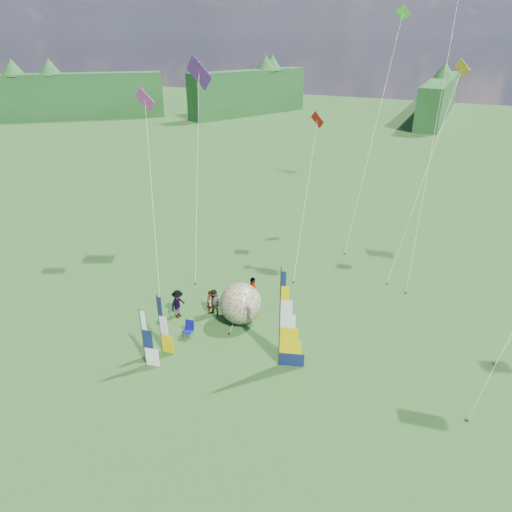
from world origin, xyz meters
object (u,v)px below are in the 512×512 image
at_px(spectator_c, 178,304).
at_px(spectator_d, 253,291).
at_px(bol_inflatable, 241,303).
at_px(spectator_b, 215,303).
at_px(side_banner_far, 143,339).
at_px(kite_whale, 441,93).
at_px(feather_banner_main, 280,321).
at_px(spectator_a, 211,302).
at_px(side_banner_left, 160,325).
at_px(camp_chair, 188,330).

height_order(spectator_c, spectator_d, spectator_d).
relative_size(bol_inflatable, spectator_b, 1.41).
distance_m(side_banner_far, kite_whale, 24.26).
height_order(feather_banner_main, kite_whale, kite_whale).
distance_m(bol_inflatable, kite_whale, 19.06).
bearing_deg(spectator_d, spectator_a, 101.73).
height_order(side_banner_left, kite_whale, kite_whale).
bearing_deg(spectator_a, feather_banner_main, -66.56).
relative_size(side_banner_left, spectator_b, 1.96).
relative_size(bol_inflatable, kite_whale, 0.10).
relative_size(spectator_c, camp_chair, 1.82).
distance_m(bol_inflatable, spectator_a, 2.06).
xyz_separation_m(spectator_b, kite_whale, (9.72, 13.76, 10.98)).
relative_size(spectator_d, kite_whale, 0.08).
bearing_deg(spectator_b, spectator_a, 169.46).
bearing_deg(side_banner_left, spectator_b, 78.20).
xyz_separation_m(side_banner_far, kite_whale, (10.67, 19.26, 10.21)).
relative_size(side_banner_left, spectator_c, 1.89).
height_order(side_banner_far, bol_inflatable, side_banner_far).
relative_size(bol_inflatable, spectator_c, 1.35).
height_order(side_banner_left, spectator_d, side_banner_left).
distance_m(spectator_a, spectator_d, 2.73).
xyz_separation_m(side_banner_far, spectator_d, (2.47, 7.61, -0.70)).
relative_size(side_banner_far, camp_chair, 3.31).
xyz_separation_m(bol_inflatable, spectator_d, (-0.18, 1.99, -0.28)).
distance_m(feather_banner_main, bol_inflatable, 4.73).
distance_m(side_banner_left, camp_chair, 2.13).
bearing_deg(feather_banner_main, side_banner_left, 177.22).
relative_size(side_banner_left, bol_inflatable, 1.40).
bearing_deg(spectator_a, side_banner_left, -137.95).
xyz_separation_m(feather_banner_main, camp_chair, (-5.52, 0.03, -2.25)).
distance_m(spectator_a, spectator_b, 0.34).
xyz_separation_m(spectator_c, kite_whale, (11.61, 14.83, 10.95)).
height_order(spectator_a, spectator_c, spectator_c).
distance_m(side_banner_left, spectator_a, 4.45).
bearing_deg(spectator_c, kite_whale, -34.40).
bearing_deg(spectator_d, bol_inflatable, 149.04).
relative_size(spectator_a, camp_chair, 1.55).
xyz_separation_m(side_banner_left, spectator_b, (0.86, 4.21, -0.84)).
height_order(feather_banner_main, side_banner_left, feather_banner_main).
xyz_separation_m(feather_banner_main, kite_whale, (4.46, 16.35, 9.11)).
bearing_deg(side_banner_left, bol_inflatable, 59.22).
bearing_deg(feather_banner_main, spectator_b, 136.17).
bearing_deg(camp_chair, spectator_a, 84.44).
height_order(feather_banner_main, camp_chair, feather_banner_main).
relative_size(spectator_a, spectator_d, 0.82).
bearing_deg(spectator_d, camp_chair, 123.26).
distance_m(feather_banner_main, spectator_a, 6.50).
xyz_separation_m(side_banner_far, camp_chair, (0.69, 2.93, -1.15)).
distance_m(side_banner_far, spectator_a, 5.70).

